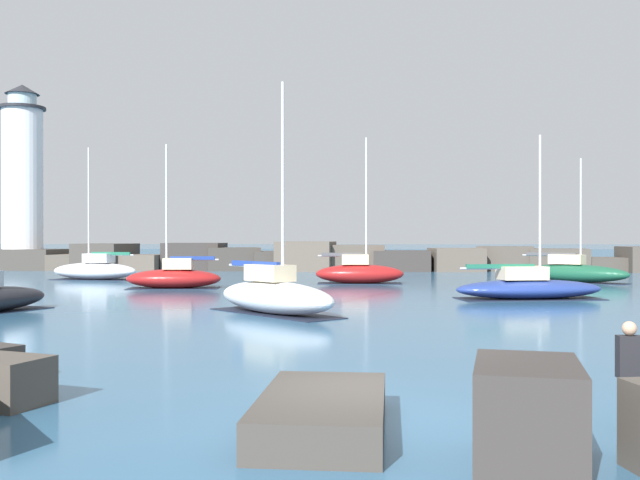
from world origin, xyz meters
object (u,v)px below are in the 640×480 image
at_px(sailboat_moored_6, 95,270).
at_px(sailboat_moored_0, 274,295).
at_px(sailboat_moored_5, 528,287).
at_px(sailboat_moored_7, 359,272).
at_px(lighthouse, 22,187).
at_px(sailboat_moored_1, 572,272).
at_px(person_on_rocks, 629,370).
at_px(sailboat_moored_2, 174,277).

bearing_deg(sailboat_moored_6, sailboat_moored_0, -54.48).
distance_m(sailboat_moored_0, sailboat_moored_5, 13.54).
relative_size(sailboat_moored_0, sailboat_moored_7, 0.95).
xyz_separation_m(lighthouse, sailboat_moored_0, (27.96, -36.62, -6.88)).
distance_m(sailboat_moored_0, sailboat_moored_1, 26.80).
xyz_separation_m(sailboat_moored_0, sailboat_moored_6, (-15.31, 21.45, -0.03)).
bearing_deg(sailboat_moored_5, sailboat_moored_0, -147.60).
xyz_separation_m(sailboat_moored_5, person_on_rocks, (-3.95, -23.69, 0.38)).
distance_m(lighthouse, sailboat_moored_0, 46.59).
relative_size(lighthouse, person_on_rocks, 10.15).
bearing_deg(sailboat_moored_1, sailboat_moored_5, -114.04).
bearing_deg(sailboat_moored_5, person_on_rocks, -99.46).
bearing_deg(person_on_rocks, sailboat_moored_2, 116.76).
distance_m(sailboat_moored_1, sailboat_moored_2, 25.84).
height_order(sailboat_moored_2, sailboat_moored_5, sailboat_moored_2).
xyz_separation_m(sailboat_moored_6, sailboat_moored_7, (18.56, -3.22, 0.03)).
relative_size(sailboat_moored_1, sailboat_moored_5, 1.03).
height_order(sailboat_moored_6, sailboat_moored_7, sailboat_moored_7).
height_order(sailboat_moored_5, sailboat_moored_6, sailboat_moored_6).
bearing_deg(sailboat_moored_6, sailboat_moored_7, -9.85).
height_order(sailboat_moored_5, person_on_rocks, sailboat_moored_5).
height_order(sailboat_moored_2, sailboat_moored_6, sailboat_moored_6).
bearing_deg(sailboat_moored_2, sailboat_moored_0, -60.56).
distance_m(sailboat_moored_0, sailboat_moored_2, 15.28).
bearing_deg(person_on_rocks, sailboat_moored_0, 114.49).
bearing_deg(sailboat_moored_5, lighthouse, 143.29).
distance_m(sailboat_moored_7, person_on_rocks, 34.92).
distance_m(sailboat_moored_2, sailboat_moored_5, 19.88).
height_order(sailboat_moored_7, person_on_rocks, sailboat_moored_7).
relative_size(sailboat_moored_2, person_on_rocks, 4.98).
bearing_deg(sailboat_moored_0, lighthouse, 127.36).
height_order(lighthouse, sailboat_moored_6, lighthouse).
distance_m(lighthouse, person_on_rocks, 64.15).
height_order(sailboat_moored_1, sailboat_moored_7, sailboat_moored_7).
distance_m(sailboat_moored_2, person_on_rocks, 33.30).
distance_m(lighthouse, sailboat_moored_6, 20.93).
height_order(lighthouse, sailboat_moored_2, lighthouse).
xyz_separation_m(lighthouse, sailboat_moored_2, (20.45, -23.32, -6.95)).
bearing_deg(lighthouse, sailboat_moored_1, -19.65).
height_order(sailboat_moored_2, person_on_rocks, sailboat_moored_2).
relative_size(lighthouse, sailboat_moored_6, 1.84).
relative_size(sailboat_moored_7, person_on_rocks, 5.57).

